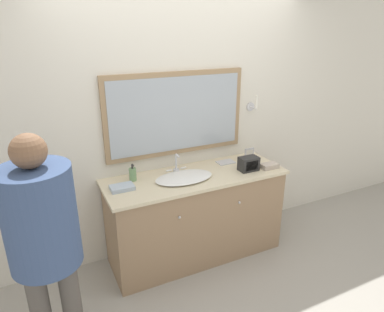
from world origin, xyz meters
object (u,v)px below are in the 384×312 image
Objects in this scene: person at (43,230)px; picture_frame at (249,154)px; sink_basin at (184,177)px; soap_bottle at (133,174)px; appliance_box at (249,164)px.

picture_frame is at bearing 19.17° from person.
soap_bottle is at bearing 158.53° from sink_basin.
person is at bearing -165.71° from appliance_box.
appliance_box is at bearing -8.07° from sink_basin.
sink_basin is 2.93× the size of appliance_box.
sink_basin reaches higher than soap_bottle.
person is at bearing -137.03° from soap_bottle.
soap_bottle is 1.11m from appliance_box.
soap_bottle reaches higher than appliance_box.
picture_frame is 2.15m from person.
appliance_box is 1.44× the size of picture_frame.
appliance_box is (0.65, -0.09, 0.05)m from sink_basin.
sink_basin is at bearing -21.47° from soap_bottle.
person is (-1.86, -0.47, 0.06)m from appliance_box.
person reaches higher than soap_bottle.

